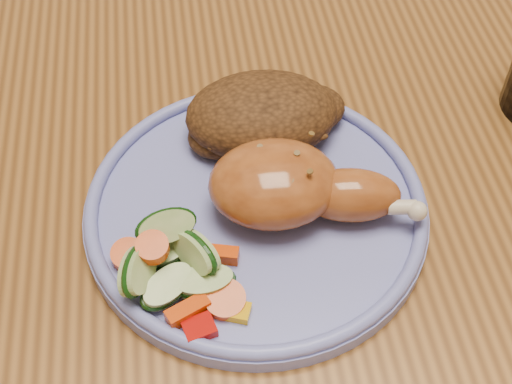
# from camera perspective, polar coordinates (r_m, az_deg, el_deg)

# --- Properties ---
(dining_table) EXTENTS (0.90, 1.40, 0.75)m
(dining_table) POSITION_cam_1_polar(r_m,az_deg,el_deg) (0.68, 7.68, 3.61)
(dining_table) COLOR brown
(dining_table) RESTS_ON ground
(plate) EXTENTS (0.24, 0.24, 0.01)m
(plate) POSITION_cam_1_polar(r_m,az_deg,el_deg) (0.51, 0.00, -1.51)
(plate) COLOR #6C73C3
(plate) RESTS_ON dining_table
(plate_rim) EXTENTS (0.24, 0.24, 0.01)m
(plate_rim) POSITION_cam_1_polar(r_m,az_deg,el_deg) (0.50, 0.00, -0.73)
(plate_rim) COLOR #6C73C3
(plate_rim) RESTS_ON plate
(chicken_leg) EXTENTS (0.15, 0.08, 0.05)m
(chicken_leg) POSITION_cam_1_polar(r_m,az_deg,el_deg) (0.49, 2.95, 0.46)
(chicken_leg) COLOR #A65622
(chicken_leg) RESTS_ON plate
(rice_pilaf) EXTENTS (0.12, 0.08, 0.05)m
(rice_pilaf) POSITION_cam_1_polar(r_m,az_deg,el_deg) (0.54, 0.69, 6.16)
(rice_pilaf) COLOR #4C2C13
(rice_pilaf) RESTS_ON plate
(vegetable_pile) EXTENTS (0.09, 0.10, 0.05)m
(vegetable_pile) POSITION_cam_1_polar(r_m,az_deg,el_deg) (0.46, -6.55, -5.88)
(vegetable_pile) COLOR #A50A05
(vegetable_pile) RESTS_ON plate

